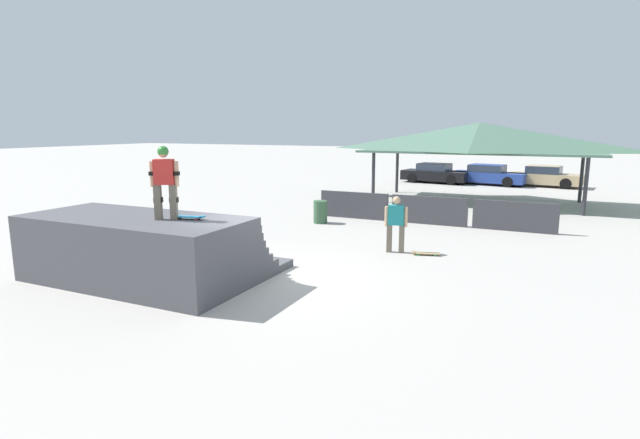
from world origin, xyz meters
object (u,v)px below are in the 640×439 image
Objects in this scene: skateboard_on_ground at (425,253)px; parked_car_blue at (488,175)px; trash_bin at (320,212)px; parked_car_tan at (545,177)px; parked_car_black at (435,174)px; bystander_walking at (396,221)px; skater_on_deck at (164,178)px; skateboard_on_deck at (189,217)px.

parked_car_blue is at bearing -103.75° from skateboard_on_ground.
parked_car_tan is at bearing 65.90° from trash_bin.
parked_car_black is (0.88, 15.90, 0.18)m from trash_bin.
bystander_walking is at bearing -14.32° from skateboard_on_ground.
skater_on_deck is 7.41m from skateboard_on_ground.
bystander_walking is 20.11m from parked_car_tan.
bystander_walking is at bearing -91.38° from parked_car_tan.
parked_car_blue is (-0.60, 19.36, 0.54)m from skateboard_on_ground.
parked_car_tan is at bearing -113.24° from skateboard_on_ground.
parked_car_tan is (7.27, 25.05, -1.89)m from skater_on_deck.
bystander_walking is at bearing -73.63° from parked_car_black.
skateboard_on_deck reaches higher than parked_car_tan.
parked_car_black is (0.28, 24.10, -1.01)m from skateboard_on_deck.
parked_car_black is 3.29m from parked_car_blue.
trash_bin is at bearing -53.06° from bystander_walking.
trash_bin is (-4.76, 3.15, 0.37)m from skateboard_on_ground.
skater_on_deck is at bearing -97.39° from parked_car_tan.
skateboard_on_deck is 0.18× the size of parked_car_tan.
bystander_walking is 0.38× the size of parked_car_tan.
parked_car_blue is at bearing -164.02° from parked_car_tan.
trash_bin is 15.93m from parked_car_black.
trash_bin is (-0.61, 8.20, -1.19)m from skateboard_on_deck.
trash_bin is 0.18× the size of parked_car_blue.
skateboard_on_deck is 0.16× the size of parked_car_blue.
skateboard_on_deck reaches higher than parked_car_black.
trash_bin reaches higher than skateboard_on_ground.
skateboard_on_deck is at bearing -88.78° from parked_car_blue.
parked_car_black and parked_car_blue have the same top height.
skater_on_deck is at bearing -163.83° from skateboard_on_deck.
parked_car_tan reaches higher than trash_bin.
parked_car_blue is (3.27, 0.31, 0.00)m from parked_car_black.
bystander_walking reaches higher than trash_bin.
skateboard_on_deck is 0.18× the size of parked_car_black.
parked_car_blue is at bearing 70.86° from skateboard_on_deck.
parked_car_black is 1.02× the size of parked_car_tan.
skater_on_deck is at bearing 33.42° from skateboard_on_ground.
parked_car_tan is (3.55, 19.79, -0.31)m from bystander_walking.
parked_car_black is at bearing -165.12° from parked_car_blue.
trash_bin is at bearing 83.38° from skateboard_on_deck.
skateboard_on_ground is at bearing -71.07° from parked_car_black.
parked_car_blue is (0.27, 19.38, -0.31)m from bystander_walking.
skateboard_on_deck is at bearing 35.06° from skateboard_on_ground.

